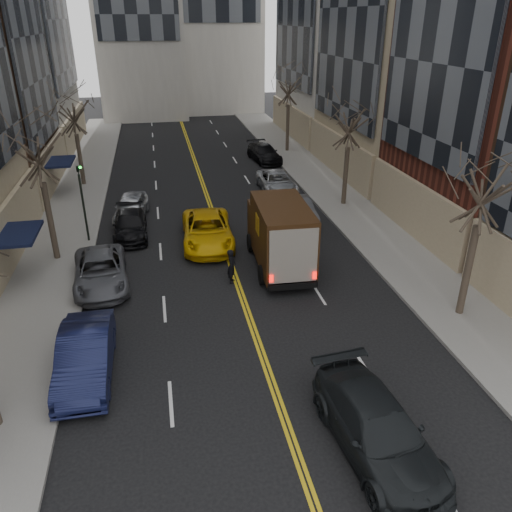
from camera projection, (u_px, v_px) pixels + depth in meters
The scene contains 19 objects.
sidewalk_left at pixel (71, 212), 32.20m from camera, with size 4.00×66.00×0.15m, color slate.
sidewalk_right at pixel (336, 195), 35.41m from camera, with size 4.00×66.00×0.15m, color slate.
tree_lf_mid at pixel (33, 133), 23.22m from camera, with size 3.20×3.20×8.91m.
tree_lf_far at pixel (72, 103), 34.95m from camera, with size 3.20×3.20×8.12m.
tree_rt_near at pixel (489, 167), 18.47m from camera, with size 3.20×3.20×8.71m.
tree_rt_mid at pixel (351, 111), 30.96m from camera, with size 3.20×3.20×8.32m.
tree_rt_far at pixel (289, 76), 43.96m from camera, with size 3.20×3.20×9.11m.
traffic_signal at pixel (82, 195), 26.88m from camera, with size 0.29×0.26×4.70m.
ups_truck at pixel (280, 235), 24.67m from camera, with size 2.81×6.43×3.47m.
observer_sedan at pixel (377, 429), 14.34m from camera, with size 2.76×5.74×1.61m.
taxi at pixel (207, 230), 27.60m from camera, with size 2.69×5.82×1.62m, color #E1AC09.
pedestrian at pixel (232, 266), 23.57m from camera, with size 0.62×0.40×1.69m, color black.
parked_lf_b at pixel (85, 356), 17.40m from camera, with size 1.74×4.98×1.64m, color #121639.
parked_lf_c at pixel (101, 271), 23.36m from camera, with size 2.39×5.19×1.44m, color #515259.
parked_lf_d at pixel (130, 225), 28.69m from camera, with size 1.89×4.65×1.35m, color black.
parked_lf_e at pixel (131, 207), 31.08m from camera, with size 1.80×4.47×1.52m, color #B5B8BE.
parked_rt_a at pixel (299, 210), 30.86m from camera, with size 1.48×4.24×1.40m, color #46484D.
parked_rt_b at pixel (277, 182), 36.00m from camera, with size 2.35×5.10×1.42m, color #B7BBC0.
parked_rt_c at pixel (264, 153), 43.52m from camera, with size 2.04×5.01×1.45m, color black.
Camera 1 is at (-3.26, -5.00, 11.51)m, focal length 35.00 mm.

